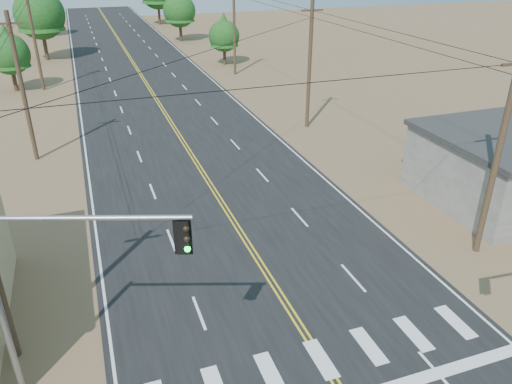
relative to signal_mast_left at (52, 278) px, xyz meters
name	(u,v)px	position (x,y,z in m)	size (l,w,h in m)	color
road	(189,150)	(8.47, 20.59, -4.74)	(15.00, 200.00, 0.02)	black
utility_pole_left_mid	(22,88)	(-2.03, 22.59, 0.36)	(1.80, 0.30, 10.00)	#4C3826
utility_pole_left_far	(34,39)	(-2.03, 42.59, 0.36)	(1.80, 0.30, 10.00)	#4C3826
utility_pole_right_near	(498,155)	(18.97, 2.59, 0.36)	(1.80, 0.30, 10.00)	#4C3826
utility_pole_right_mid	(310,65)	(18.97, 22.59, 0.36)	(1.80, 0.30, 10.00)	#4C3826
utility_pole_right_far	(234,29)	(18.97, 42.59, 0.36)	(1.80, 0.30, 10.00)	#4C3826
signal_mast_left	(52,278)	(0.00, 0.00, 0.00)	(5.91, 2.26, 6.98)	gray
tree_left_near	(8,50)	(-4.70, 43.10, -0.59)	(4.09, 4.09, 6.82)	#3F2D1E
tree_left_mid	(38,9)	(-1.95, 58.68, 1.62)	(6.25, 6.25, 10.41)	#3F2D1E
tree_left_far	(41,6)	(-2.51, 79.21, -0.07)	(4.60, 4.60, 7.66)	#3F2D1E
tree_right_near	(224,33)	(19.31, 48.08, -0.86)	(3.82, 3.82, 6.37)	#3F2D1E
tree_right_mid	(179,7)	(17.68, 66.90, 0.30)	(4.96, 4.96, 8.27)	#3F2D1E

